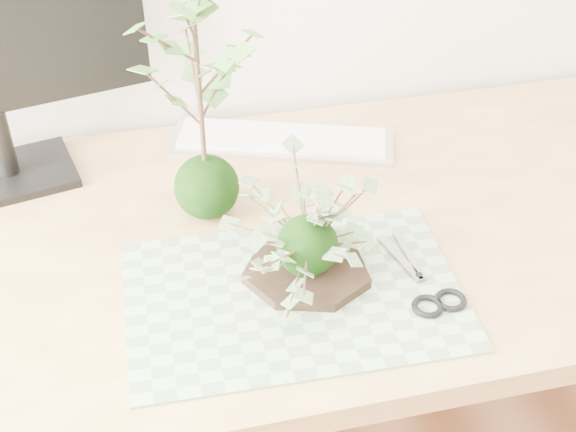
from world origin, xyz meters
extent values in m
cube|color=tan|center=(0.00, 1.23, 0.72)|extent=(1.60, 0.70, 0.04)
cube|color=tan|center=(0.74, 1.52, 0.35)|extent=(0.06, 0.06, 0.70)
cube|color=#607B5C|center=(0.00, 1.09, 0.74)|extent=(0.48, 0.33, 0.00)
cylinder|color=black|center=(0.02, 1.11, 0.75)|extent=(0.23, 0.23, 0.01)
sphere|color=black|center=(0.02, 1.11, 0.80)|extent=(0.09, 0.09, 0.09)
sphere|color=black|center=(-0.09, 1.30, 0.79)|extent=(0.10, 0.10, 0.10)
cylinder|color=#3F291B|center=(-0.09, 1.30, 0.94)|extent=(0.01, 0.01, 0.25)
cube|color=#B7B7B7|center=(0.07, 1.47, 0.74)|extent=(0.41, 0.24, 0.01)
cube|color=silver|center=(0.07, 1.47, 0.75)|extent=(0.38, 0.21, 0.01)
cube|color=black|center=(-0.40, 1.47, 0.75)|extent=(0.23, 0.19, 0.01)
cylinder|color=black|center=(-0.40, 1.47, 0.81)|extent=(0.03, 0.03, 0.11)
cube|color=gray|center=(0.17, 1.12, 0.75)|extent=(0.04, 0.11, 0.00)
cube|color=gray|center=(0.19, 1.12, 0.75)|extent=(0.01, 0.11, 0.00)
torus|color=black|center=(0.16, 1.02, 0.75)|extent=(0.05, 0.05, 0.01)
torus|color=black|center=(0.20, 1.02, 0.75)|extent=(0.05, 0.05, 0.01)
camera|label=1|loc=(-0.20, 0.29, 1.52)|focal=50.00mm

